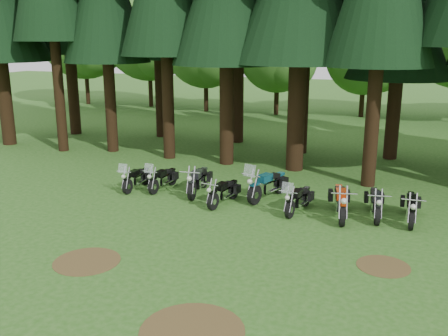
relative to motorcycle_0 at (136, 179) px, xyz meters
The scene contains 18 objects.
ground 6.67m from the motorcycle_0, 39.84° to the right, with size 120.00×120.00×0.00m, color #265A16.
decid_0 27.56m from the motorcycle_0, 128.97° to the left, with size 8.00×7.78×10.00m.
decid_1 24.69m from the motorcycle_0, 116.83° to the left, with size 7.91×7.69×9.88m.
decid_2 21.67m from the motorcycle_0, 104.54° to the left, with size 6.72×6.53×8.40m.
decid_3 21.26m from the motorcycle_0, 88.90° to the left, with size 6.12×5.95×7.65m.
decid_4 23.39m from the motorcycle_0, 73.12° to the left, with size 5.93×5.76×7.41m.
dirt_patch_0 6.63m from the motorcycle_0, 71.36° to the right, with size 1.80×1.80×0.01m, color #4C3D1E.
dirt_patch_1 10.33m from the motorcycle_0, 21.40° to the right, with size 1.40×1.40×0.01m, color #4C3D1E.
dirt_patch_2 10.29m from the motorcycle_0, 53.52° to the right, with size 2.20×2.20×0.01m, color #4C3D1E.
motorcycle_0 is the anchor object (origin of this frame).
motorcycle_1 1.06m from the motorcycle_0, 17.33° to the left, with size 0.44×2.03×1.27m.
motorcycle_2 2.55m from the motorcycle_0, ahead, with size 0.45×2.36×0.96m.
motorcycle_3 3.92m from the motorcycle_0, ahead, with size 0.48×2.04×0.83m.
motorcycle_4 5.24m from the motorcycle_0, ahead, with size 1.04×2.43×1.55m.
motorcycle_5 6.59m from the motorcycle_0, ahead, with size 0.61×2.08×1.30m.
motorcycle_6 8.01m from the motorcycle_0, ahead, with size 0.66×2.42×0.99m.
motorcycle_7 9.10m from the motorcycle_0, ahead, with size 0.47×2.20×0.90m.
motorcycle_8 10.22m from the motorcycle_0, ahead, with size 0.33×2.20×0.89m.
Camera 1 is at (4.80, -12.25, 5.86)m, focal length 40.00 mm.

